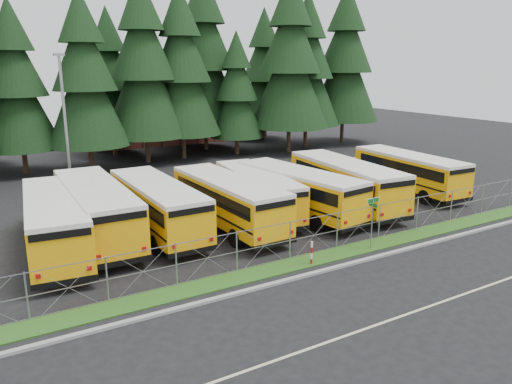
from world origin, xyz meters
TOP-DOWN VIEW (x-y plane):
  - ground at (0.00, 0.00)m, footprint 120.00×120.00m
  - curb at (0.00, -3.10)m, footprint 50.00×0.25m
  - grass_verge at (0.00, -1.70)m, footprint 50.00×1.40m
  - road_lane_line at (0.00, -8.00)m, footprint 50.00×0.12m
  - chainlink_fence at (0.00, -1.00)m, footprint 44.00×0.10m
  - brick_building at (6.00, 40.00)m, footprint 22.00×10.00m
  - bus_0 at (-13.82, 5.92)m, footprint 3.97×11.98m
  - bus_1 at (-11.56, 6.97)m, footprint 3.17×12.20m
  - bus_2 at (-8.31, 6.35)m, footprint 2.73×11.51m
  - bus_3 at (-4.42, 5.19)m, footprint 3.05×11.58m
  - bus_4 at (-1.64, 6.39)m, footprint 4.03×11.10m
  - bus_5 at (0.50, 5.07)m, footprint 4.11×11.64m
  - bus_6 at (4.43, 5.08)m, footprint 4.00×12.21m
  - bus_east at (11.08, 5.70)m, footprint 3.23×11.33m
  - street_sign at (0.43, -2.04)m, footprint 0.84×0.55m
  - striped_bollard at (-3.48, -2.09)m, footprint 0.11×0.11m
  - light_standard at (-11.14, 15.76)m, footprint 0.70×0.35m
  - conifer_2 at (-12.82, 27.43)m, footprint 6.74×6.74m
  - conifer_3 at (-7.52, 25.54)m, footprint 7.17×7.17m
  - conifer_4 at (-1.83, 26.74)m, footprint 7.96×7.96m
  - conifer_5 at (2.06, 26.96)m, footprint 7.68×7.68m
  - conifer_6 at (7.83, 26.21)m, footprint 5.76×5.76m
  - conifer_7 at (13.42, 24.68)m, footprint 8.44×8.44m
  - conifer_8 at (17.21, 26.77)m, footprint 7.78×7.78m
  - conifer_9 at (22.80, 26.86)m, footprint 8.38×8.38m
  - conifer_11 at (-3.49, 32.60)m, footprint 6.82×6.82m
  - conifer_12 at (6.27, 30.62)m, footprint 8.68×8.68m
  - conifer_13 at (16.06, 34.15)m, footprint 7.27×7.27m

SIDE VIEW (x-z plane):
  - ground at x=0.00m, z-range 0.00..0.00m
  - road_lane_line at x=0.00m, z-range 0.00..0.01m
  - grass_verge at x=0.00m, z-range 0.00..0.06m
  - curb at x=0.00m, z-range 0.00..0.12m
  - striped_bollard at x=-3.48m, z-range 0.00..1.20m
  - chainlink_fence at x=0.00m, z-range 0.00..2.00m
  - bus_4 at x=-1.64m, z-range 0.00..2.84m
  - bus_east at x=11.08m, z-range 0.00..2.94m
  - bus_5 at x=0.50m, z-range 0.00..2.99m
  - bus_2 at x=-8.31m, z-range 0.00..3.02m
  - bus_3 at x=-4.42m, z-range 0.00..3.02m
  - bus_0 at x=-13.82m, z-range 0.00..3.08m
  - bus_6 at x=4.43m, z-range 0.00..3.14m
  - bus_1 at x=-11.56m, z-range 0.00..3.18m
  - street_sign at x=0.43m, z-range 0.63..3.44m
  - brick_building at x=6.00m, z-range 0.00..6.00m
  - light_standard at x=-11.14m, z-range 0.43..10.57m
  - conifer_6 at x=7.83m, z-range 0.00..12.73m
  - conifer_2 at x=-12.82m, z-range 0.00..14.91m
  - conifer_11 at x=-3.49m, z-range 0.00..15.08m
  - conifer_3 at x=-7.52m, z-range 0.00..15.85m
  - conifer_13 at x=16.06m, z-range 0.00..16.07m
  - conifer_5 at x=2.06m, z-range 0.00..16.99m
  - conifer_8 at x=17.21m, z-range 0.00..17.21m
  - conifer_4 at x=-1.83m, z-range 0.00..17.61m
  - conifer_9 at x=22.80m, z-range 0.00..18.54m
  - conifer_7 at x=13.42m, z-range 0.00..18.68m
  - conifer_12 at x=6.27m, z-range 0.00..19.20m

